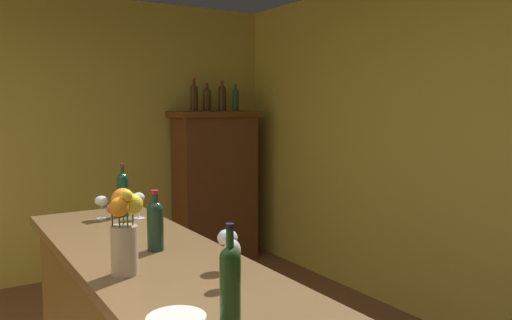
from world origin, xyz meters
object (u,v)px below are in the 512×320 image
at_px(wine_glass_spare, 101,202).
at_px(flower_arrangement, 125,229).
at_px(wine_glass_front, 232,253).
at_px(display_bottle_left, 194,96).
at_px(display_bottle_center, 222,97).
at_px(display_bottle_midright, 236,98).
at_px(wine_bottle_pinot, 230,283).
at_px(wine_glass_mid, 138,199).
at_px(display_bottle_midleft, 207,98).
at_px(cheese_plate, 176,319).
at_px(wine_glass_rear, 228,240).
at_px(display_cabinet, 215,184).
at_px(wine_bottle_rose, 155,223).
at_px(wine_bottle_merlot, 123,192).

height_order(wine_glass_spare, flower_arrangement, flower_arrangement).
relative_size(wine_glass_front, display_bottle_left, 0.50).
distance_m(display_bottle_center, display_bottle_midright, 0.16).
relative_size(wine_bottle_pinot, wine_glass_mid, 2.05).
xyz_separation_m(wine_glass_mid, wine_glass_spare, (-0.19, 0.10, -0.01)).
relative_size(wine_glass_mid, display_bottle_midleft, 0.53).
xyz_separation_m(wine_glass_front, cheese_plate, (-0.30, -0.19, -0.11)).
distance_m(wine_glass_mid, cheese_plate, 1.49).
bearing_deg(display_bottle_midleft, wine_bottle_pinot, -115.59).
distance_m(wine_bottle_pinot, wine_glass_spare, 1.68).
bearing_deg(wine_glass_rear, display_cabinet, 63.50).
bearing_deg(display_cabinet, wine_glass_rear, -116.50).
height_order(wine_bottle_pinot, wine_glass_front, wine_bottle_pinot).
height_order(wine_bottle_rose, wine_glass_mid, wine_bottle_rose).
bearing_deg(wine_bottle_pinot, display_bottle_midright, 60.05).
bearing_deg(wine_glass_spare, display_bottle_midright, 43.04).
bearing_deg(wine_bottle_rose, display_bottle_midleft, 58.91).
bearing_deg(display_bottle_midleft, display_bottle_midright, 0.00).
relative_size(wine_bottle_merlot, display_bottle_center, 0.98).
relative_size(display_cabinet, wine_bottle_pinot, 5.02).
height_order(wine_bottle_pinot, wine_bottle_merlot, wine_bottle_pinot).
bearing_deg(flower_arrangement, wine_glass_mid, 67.99).
distance_m(display_cabinet, wine_glass_mid, 2.41).
bearing_deg(wine_glass_mid, display_bottle_midright, 47.57).
height_order(flower_arrangement, cheese_plate, flower_arrangement).
height_order(wine_bottle_rose, display_bottle_left, display_bottle_left).
xyz_separation_m(display_bottle_center, display_bottle_midright, (0.16, 0.00, -0.01)).
height_order(display_cabinet, wine_bottle_merlot, display_cabinet).
xyz_separation_m(wine_bottle_pinot, wine_glass_mid, (0.27, 1.57, -0.02)).
relative_size(wine_bottle_pinot, wine_glass_front, 1.87).
height_order(cheese_plate, display_bottle_midleft, display_bottle_midleft).
relative_size(display_bottle_left, display_bottle_midleft, 1.16).
bearing_deg(wine_glass_mid, flower_arrangement, -112.01).
bearing_deg(wine_glass_mid, wine_bottle_pinot, -99.61).
distance_m(wine_bottle_merlot, wine_glass_front, 1.37).
height_order(wine_glass_spare, display_bottle_midleft, display_bottle_midleft).
relative_size(wine_bottle_pinot, display_bottle_midleft, 1.09).
height_order(wine_bottle_rose, flower_arrangement, flower_arrangement).
distance_m(wine_glass_front, display_bottle_midright, 3.67).
height_order(display_bottle_center, display_bottle_midright, display_bottle_center).
relative_size(wine_bottle_merlot, display_bottle_midleft, 1.08).
xyz_separation_m(wine_glass_front, wine_glass_spare, (-0.11, 1.35, -0.02)).
relative_size(flower_arrangement, display_bottle_midleft, 1.17).
distance_m(wine_bottle_merlot, wine_glass_spare, 0.14).
height_order(wine_bottle_rose, wine_glass_spare, wine_bottle_rose).
relative_size(display_cabinet, display_bottle_left, 4.73).
bearing_deg(wine_glass_spare, wine_glass_front, -85.43).
bearing_deg(wine_glass_mid, wine_bottle_merlot, 113.48).
height_order(wine_bottle_pinot, display_bottle_midright, display_bottle_midright).
distance_m(wine_bottle_rose, wine_bottle_merlot, 0.80).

